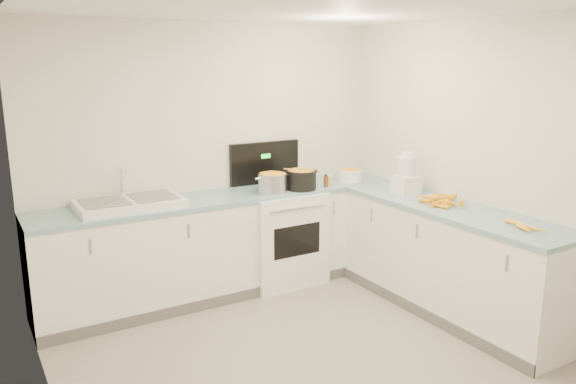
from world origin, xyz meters
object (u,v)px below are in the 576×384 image
steel_pot (273,184)px  black_pot (301,181)px  spice_jar (330,181)px  food_processor (406,176)px  stove (279,234)px  sink (129,203)px  extract_bottle (326,182)px  mixing_bowl (349,175)px

steel_pot → black_pot: black_pot is taller
steel_pot → black_pot: (0.31, -0.02, 0.00)m
spice_jar → food_processor: 0.78m
stove → food_processor: bearing=-40.8°
black_pot → spice_jar: black_pot is taller
sink → extract_bottle: sink is taller
mixing_bowl → spice_jar: 0.29m
black_pot → extract_bottle: (0.26, -0.04, -0.03)m
steel_pot → black_pot: bearing=-3.3°
stove → mixing_bowl: 0.95m
black_pot → mixing_bowl: (0.63, 0.07, -0.02)m
black_pot → mixing_bowl: 0.63m
black_pot → food_processor: size_ratio=0.75×
mixing_bowl → sink: bearing=177.7°
black_pot → spice_jar: (0.35, 0.02, -0.04)m
stove → mixing_bowl: bearing=-5.4°
mixing_bowl → extract_bottle: (-0.37, -0.11, -0.01)m
stove → spice_jar: size_ratio=15.19×
steel_pot → food_processor: (1.06, -0.66, 0.08)m
stove → extract_bottle: size_ratio=12.81×
steel_pot → spice_jar: size_ratio=3.07×
stove → extract_bottle: 0.69m
steel_pot → spice_jar: steel_pot is taller
mixing_bowl → extract_bottle: 0.39m
stove → spice_jar: stove is taller
steel_pot → extract_bottle: size_ratio=2.59×
stove → mixing_bowl: (0.79, -0.07, 0.52)m
sink → spice_jar: bearing=-4.3°
black_pot → food_processor: food_processor is taller
mixing_bowl → spice_jar: mixing_bowl is taller
sink → extract_bottle: bearing=-6.2°
stove → spice_jar: 0.73m
sink → mixing_bowl: 2.24m
steel_pot → extract_bottle: 0.57m
black_pot → extract_bottle: bearing=-9.2°
stove → sink: size_ratio=1.58×
steel_pot → black_pot: 0.31m
food_processor → extract_bottle: bearing=129.4°
sink → black_pot: sink is taller
black_pot → mixing_bowl: black_pot is taller
black_pot → steel_pot: bearing=176.7°
steel_pot → mixing_bowl: size_ratio=1.07×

